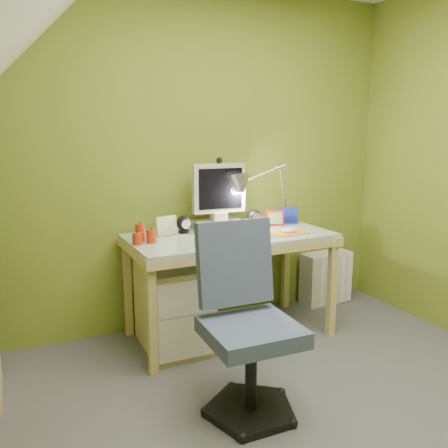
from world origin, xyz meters
name	(u,v)px	position (x,y,z in m)	size (l,w,h in m)	color
floor	(315,445)	(0.00, 0.00, -0.01)	(3.20, 3.20, 0.01)	#4D4D52
wall_back	(189,160)	(0.00, 1.60, 1.20)	(3.20, 0.01, 2.40)	olive
desk	(230,285)	(0.15, 1.23, 0.36)	(1.36, 0.68, 0.73)	tan
monitor	(219,194)	(0.15, 1.41, 0.97)	(0.36, 0.21, 0.49)	#B5AEA3
speaker_left	(184,224)	(-0.12, 1.39, 0.79)	(0.10, 0.10, 0.12)	black
speaker_right	(254,218)	(0.42, 1.39, 0.79)	(0.11, 0.11, 0.13)	black
keyboard	(228,238)	(0.07, 1.09, 0.74)	(0.42, 0.13, 0.02)	white
mousepad	(289,233)	(0.53, 1.09, 0.73)	(0.24, 0.17, 0.01)	orange
mouse	(289,230)	(0.53, 1.09, 0.74)	(0.11, 0.07, 0.04)	white
amber_tumbler	(259,227)	(0.33, 1.15, 0.77)	(0.07, 0.07, 0.09)	brown
candle_cluster	(142,234)	(-0.45, 1.24, 0.78)	(0.15, 0.13, 0.11)	#B02E0F
photo_frame_red	(275,218)	(0.57, 1.35, 0.78)	(0.13, 0.02, 0.11)	red
photo_frame_blue	(288,215)	(0.71, 1.39, 0.79)	(0.14, 0.02, 0.12)	navy
photo_frame_green	(166,226)	(-0.25, 1.37, 0.79)	(0.15, 0.02, 0.13)	#A4BF83
desk_lamp	(275,181)	(0.60, 1.41, 1.04)	(0.59, 0.25, 0.64)	silver
task_chair	(251,330)	(-0.16, 0.34, 0.46)	(0.50, 0.50, 0.91)	#3B4661
radiator	(326,277)	(1.15, 1.48, 0.21)	(0.42, 0.17, 0.42)	silver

